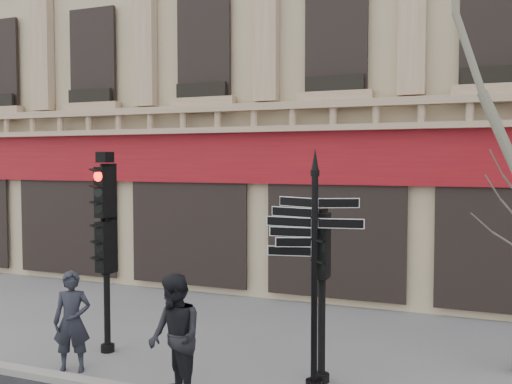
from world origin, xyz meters
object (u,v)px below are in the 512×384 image
(pedestrian_a, at_px, (72,321))
(pedestrian_b, at_px, (175,338))
(traffic_signal_main, at_px, (106,226))
(traffic_signal_secondary, at_px, (322,264))
(fingerpost, at_px, (315,229))

(pedestrian_a, bearing_deg, pedestrian_b, -35.53)
(traffic_signal_main, bearing_deg, traffic_signal_secondary, 5.53)
(traffic_signal_main, distance_m, traffic_signal_secondary, 4.07)
(traffic_signal_secondary, height_order, pedestrian_a, traffic_signal_secondary)
(traffic_signal_main, height_order, pedestrian_b, traffic_signal_main)
(traffic_signal_main, bearing_deg, fingerpost, 0.59)
(traffic_signal_secondary, height_order, pedestrian_b, traffic_signal_secondary)
(traffic_signal_secondary, distance_m, pedestrian_a, 4.27)
(traffic_signal_secondary, relative_size, pedestrian_b, 1.46)
(pedestrian_b, bearing_deg, traffic_signal_secondary, 78.05)
(fingerpost, xyz_separation_m, pedestrian_b, (-1.79, -1.13, -1.56))
(fingerpost, relative_size, pedestrian_a, 2.20)
(traffic_signal_main, height_order, traffic_signal_secondary, traffic_signal_main)
(pedestrian_a, bearing_deg, traffic_signal_secondary, -10.35)
(fingerpost, distance_m, pedestrian_b, 2.63)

